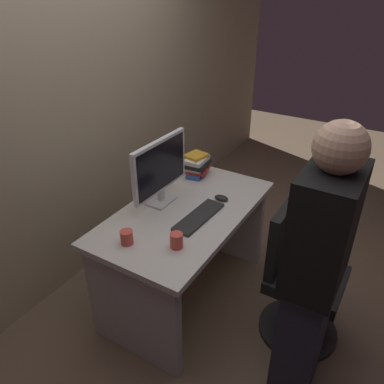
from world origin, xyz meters
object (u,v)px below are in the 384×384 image
office_chair (297,280)px  keyboard (199,217)px  cup_near_keyboard (176,240)px  book_stack (197,165)px  cup_by_monitor (127,237)px  monitor (160,168)px  desk (186,239)px  handbag (307,270)px  mouse (221,198)px  person_at_desk (313,281)px

office_chair → keyboard: 0.75m
cup_near_keyboard → book_stack: 0.92m
cup_by_monitor → monitor: bearing=11.2°
desk → handbag: bearing=-53.0°
mouse → cup_by_monitor: (-0.72, 0.24, 0.03)m
keyboard → cup_near_keyboard: cup_near_keyboard is taller
cup_near_keyboard → cup_by_monitor: (-0.12, 0.27, -0.00)m
mouse → cup_by_monitor: size_ratio=1.18×
cup_near_keyboard → book_stack: bearing=23.3°
cup_near_keyboard → book_stack: book_stack is taller
handbag → cup_by_monitor: bearing=141.2°
handbag → desk: bearing=127.0°
person_at_desk → monitor: person_at_desk is taller
person_at_desk → cup_near_keyboard: bearing=91.9°
keyboard → cup_by_monitor: 0.50m
desk → handbag: size_ratio=3.52×
keyboard → mouse: size_ratio=4.30×
person_at_desk → mouse: person_at_desk is taller
mouse → cup_near_keyboard: 0.60m
cup_near_keyboard → handbag: size_ratio=0.24×
keyboard → cup_by_monitor: size_ratio=5.05×
person_at_desk → cup_near_keyboard: person_at_desk is taller
person_at_desk → keyboard: size_ratio=3.81×
keyboard → book_stack: book_stack is taller
office_chair → cup_near_keyboard: (-0.46, 0.61, 0.37)m
office_chair → monitor: 1.14m
desk → handbag: 1.00m
monitor → cup_near_keyboard: size_ratio=5.93×
person_at_desk → cup_by_monitor: person_at_desk is taller
office_chair → mouse: size_ratio=9.40×
office_chair → cup_near_keyboard: size_ratio=10.31×
office_chair → cup_near_keyboard: office_chair is taller
person_at_desk → handbag: 1.16m
book_stack → cup_near_keyboard: bearing=-156.7°
person_at_desk → cup_by_monitor: 1.04m
cup_by_monitor → handbag: (1.05, -0.84, -0.66)m
keyboard → mouse: (0.28, -0.02, 0.01)m
mouse → keyboard: bearing=175.9°
desk → office_chair: 0.79m
office_chair → person_at_desk: size_ratio=0.57×
person_at_desk → handbag: size_ratio=4.34×
cup_by_monitor → cup_near_keyboard: bearing=-65.6°
monitor → cup_by_monitor: (-0.49, -0.10, -0.21)m
monitor → keyboard: (-0.04, -0.32, -0.25)m
office_chair → monitor: monitor is taller
office_chair → mouse: bearing=77.2°
keyboard → handbag: bearing=-42.8°
cup_near_keyboard → cup_by_monitor: size_ratio=1.07×
desk → office_chair: office_chair is taller
keyboard → mouse: 0.28m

